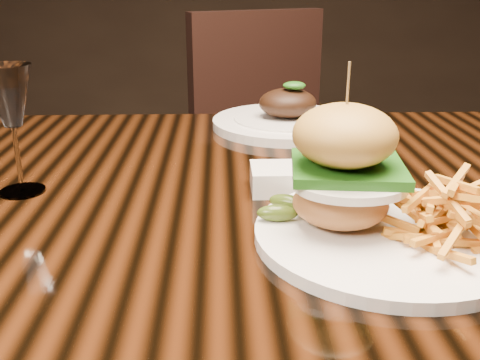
{
  "coord_description": "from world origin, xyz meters",
  "views": [
    {
      "loc": [
        -0.09,
        -0.82,
        1.05
      ],
      "look_at": [
        -0.07,
        -0.16,
        0.81
      ],
      "focal_mm": 42.0,
      "sensor_mm": 36.0,
      "label": 1
    }
  ],
  "objects_px": {
    "dining_table": "(277,225)",
    "far_dish": "(287,119)",
    "chair_far": "(274,147)",
    "burger_plate": "(385,198)",
    "wine_glass": "(10,100)"
  },
  "relations": [
    {
      "from": "dining_table",
      "to": "wine_glass",
      "type": "relative_size",
      "value": 8.55
    },
    {
      "from": "chair_far",
      "to": "far_dish",
      "type": "bearing_deg",
      "value": -117.58
    },
    {
      "from": "dining_table",
      "to": "chair_far",
      "type": "height_order",
      "value": "chair_far"
    },
    {
      "from": "burger_plate",
      "to": "chair_far",
      "type": "relative_size",
      "value": 0.33
    },
    {
      "from": "burger_plate",
      "to": "chair_far",
      "type": "distance_m",
      "value": 1.13
    },
    {
      "from": "dining_table",
      "to": "far_dish",
      "type": "relative_size",
      "value": 5.13
    },
    {
      "from": "far_dish",
      "to": "chair_far",
      "type": "relative_size",
      "value": 0.33
    },
    {
      "from": "dining_table",
      "to": "chair_far",
      "type": "bearing_deg",
      "value": 84.94
    },
    {
      "from": "dining_table",
      "to": "burger_plate",
      "type": "bearing_deg",
      "value": -64.73
    },
    {
      "from": "far_dish",
      "to": "chair_far",
      "type": "distance_m",
      "value": 0.61
    },
    {
      "from": "dining_table",
      "to": "far_dish",
      "type": "bearing_deg",
      "value": 81.17
    },
    {
      "from": "dining_table",
      "to": "wine_glass",
      "type": "height_order",
      "value": "wine_glass"
    },
    {
      "from": "burger_plate",
      "to": "wine_glass",
      "type": "relative_size",
      "value": 1.7
    },
    {
      "from": "dining_table",
      "to": "chair_far",
      "type": "relative_size",
      "value": 1.68
    },
    {
      "from": "dining_table",
      "to": "burger_plate",
      "type": "xyz_separation_m",
      "value": [
        0.1,
        -0.22,
        0.13
      ]
    }
  ]
}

